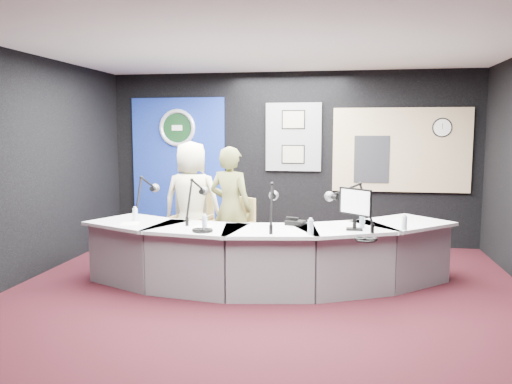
% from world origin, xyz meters
% --- Properties ---
extents(ground, '(6.00, 6.00, 0.00)m').
position_xyz_m(ground, '(0.00, 0.00, 0.00)').
color(ground, black).
rests_on(ground, ground).
extents(ceiling, '(6.00, 6.00, 0.02)m').
position_xyz_m(ceiling, '(0.00, 0.00, 2.80)').
color(ceiling, silver).
rests_on(ceiling, ground).
extents(wall_back, '(6.00, 0.02, 2.80)m').
position_xyz_m(wall_back, '(0.00, 3.00, 1.40)').
color(wall_back, black).
rests_on(wall_back, ground).
extents(wall_front, '(6.00, 0.02, 2.80)m').
position_xyz_m(wall_front, '(0.00, -3.00, 1.40)').
color(wall_front, black).
rests_on(wall_front, ground).
extents(wall_left, '(0.02, 6.00, 2.80)m').
position_xyz_m(wall_left, '(-3.00, 0.00, 1.40)').
color(wall_left, black).
rests_on(wall_left, ground).
extents(broadcast_desk, '(4.50, 1.90, 0.75)m').
position_xyz_m(broadcast_desk, '(-0.05, 0.55, 0.38)').
color(broadcast_desk, silver).
rests_on(broadcast_desk, ground).
extents(backdrop_panel, '(1.60, 0.05, 2.30)m').
position_xyz_m(backdrop_panel, '(-1.90, 2.97, 1.25)').
color(backdrop_panel, navy).
rests_on(backdrop_panel, wall_back).
extents(agency_seal, '(0.63, 0.07, 0.63)m').
position_xyz_m(agency_seal, '(-1.90, 2.93, 1.90)').
color(agency_seal, silver).
rests_on(agency_seal, backdrop_panel).
extents(seal_center, '(0.48, 0.01, 0.48)m').
position_xyz_m(seal_center, '(-1.90, 2.94, 1.90)').
color(seal_center, black).
rests_on(seal_center, backdrop_panel).
extents(pinboard, '(0.90, 0.04, 1.10)m').
position_xyz_m(pinboard, '(0.05, 2.97, 1.75)').
color(pinboard, slate).
rests_on(pinboard, wall_back).
extents(framed_photo_upper, '(0.34, 0.02, 0.27)m').
position_xyz_m(framed_photo_upper, '(0.05, 2.94, 2.03)').
color(framed_photo_upper, gray).
rests_on(framed_photo_upper, pinboard).
extents(framed_photo_lower, '(0.34, 0.02, 0.27)m').
position_xyz_m(framed_photo_lower, '(0.05, 2.94, 1.47)').
color(framed_photo_lower, gray).
rests_on(framed_photo_lower, pinboard).
extents(booth_window_frame, '(2.12, 0.06, 1.32)m').
position_xyz_m(booth_window_frame, '(1.75, 2.97, 1.55)').
color(booth_window_frame, tan).
rests_on(booth_window_frame, wall_back).
extents(booth_glow, '(2.00, 0.02, 1.20)m').
position_xyz_m(booth_glow, '(1.75, 2.96, 1.55)').
color(booth_glow, '#FFCBA1').
rests_on(booth_glow, booth_window_frame).
extents(equipment_rack, '(0.55, 0.02, 0.75)m').
position_xyz_m(equipment_rack, '(1.30, 2.94, 1.40)').
color(equipment_rack, black).
rests_on(equipment_rack, booth_window_frame).
extents(wall_clock, '(0.28, 0.01, 0.28)m').
position_xyz_m(wall_clock, '(2.35, 2.94, 1.90)').
color(wall_clock, white).
rests_on(wall_clock, booth_window_frame).
extents(armchair_left, '(0.67, 0.67, 1.02)m').
position_xyz_m(armchair_left, '(-1.26, 1.58, 0.51)').
color(armchair_left, tan).
rests_on(armchair_left, ground).
extents(armchair_right, '(0.84, 0.84, 1.07)m').
position_xyz_m(armchair_right, '(-0.61, 1.20, 0.54)').
color(armchair_right, tan).
rests_on(armchair_right, ground).
extents(draped_jacket, '(0.51, 0.19, 0.70)m').
position_xyz_m(draped_jacket, '(-1.32, 1.83, 0.62)').
color(draped_jacket, slate).
rests_on(draped_jacket, armchair_left).
extents(person_man, '(0.84, 0.54, 1.71)m').
position_xyz_m(person_man, '(-1.26, 1.58, 0.85)').
color(person_man, beige).
rests_on(person_man, ground).
extents(person_woman, '(0.69, 0.54, 1.65)m').
position_xyz_m(person_woman, '(-0.61, 1.20, 0.82)').
color(person_woman, brown).
rests_on(person_woman, ground).
extents(computer_monitor, '(0.36, 0.32, 0.31)m').
position_xyz_m(computer_monitor, '(0.99, 0.34, 1.07)').
color(computer_monitor, black).
rests_on(computer_monitor, broadcast_desk).
extents(desk_phone, '(0.24, 0.22, 0.05)m').
position_xyz_m(desk_phone, '(0.31, 0.55, 0.78)').
color(desk_phone, black).
rests_on(desk_phone, broadcast_desk).
extents(headphones_near, '(0.23, 0.23, 0.04)m').
position_xyz_m(headphones_near, '(1.09, -0.20, 0.77)').
color(headphones_near, black).
rests_on(headphones_near, broadcast_desk).
extents(headphones_far, '(0.23, 0.23, 0.04)m').
position_xyz_m(headphones_far, '(-0.65, -0.04, 0.77)').
color(headphones_far, black).
rests_on(headphones_far, broadcast_desk).
extents(paper_stack, '(0.27, 0.34, 0.00)m').
position_xyz_m(paper_stack, '(-1.64, 0.30, 0.75)').
color(paper_stack, white).
rests_on(paper_stack, broadcast_desk).
extents(notepad, '(0.23, 0.31, 0.00)m').
position_xyz_m(notepad, '(-0.74, 0.26, 0.75)').
color(notepad, white).
rests_on(notepad, broadcast_desk).
extents(boom_mic_a, '(0.16, 0.74, 0.60)m').
position_xyz_m(boom_mic_a, '(-1.63, 0.79, 1.05)').
color(boom_mic_a, black).
rests_on(boom_mic_a, broadcast_desk).
extents(boom_mic_b, '(0.16, 0.74, 0.60)m').
position_xyz_m(boom_mic_b, '(-0.91, 0.59, 1.05)').
color(boom_mic_b, black).
rests_on(boom_mic_b, broadcast_desk).
extents(boom_mic_c, '(0.17, 0.74, 0.60)m').
position_xyz_m(boom_mic_c, '(0.08, 0.27, 1.05)').
color(boom_mic_c, black).
rests_on(boom_mic_c, broadcast_desk).
extents(boom_mic_d, '(0.60, 0.52, 0.60)m').
position_xyz_m(boom_mic_d, '(0.94, 0.41, 1.05)').
color(boom_mic_d, black).
rests_on(boom_mic_d, broadcast_desk).
extents(water_bottles, '(3.24, 0.57, 0.18)m').
position_xyz_m(water_bottles, '(-0.05, 0.26, 0.84)').
color(water_bottles, silver).
rests_on(water_bottles, broadcast_desk).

